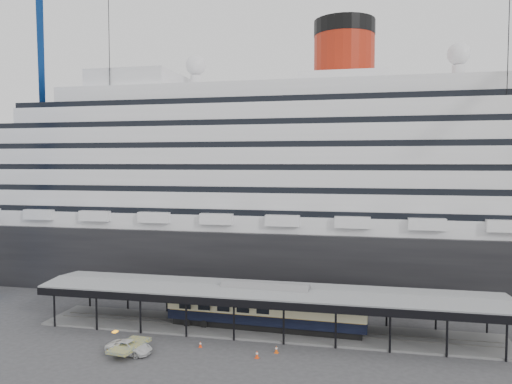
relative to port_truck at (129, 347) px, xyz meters
The scene contains 8 objects.
ground 13.88m from the port_truck, 22.55° to the left, with size 200.00×200.00×0.00m, color #363638.
cruise_ship 43.24m from the port_truck, 70.99° to the left, with size 130.00×30.00×43.90m.
platform_canopy 16.53m from the port_truck, 38.85° to the left, with size 56.00×9.18×5.30m.
port_truck is the anchor object (origin of this frame).
pullman_carriage 16.58m from the port_truck, 38.89° to the left, with size 24.43×4.14×23.88m.
traffic_cone_left 7.62m from the port_truck, 26.37° to the left, with size 0.46×0.46×0.70m.
traffic_cone_mid 15.74m from the port_truck, 12.91° to the left, with size 0.54×0.54×0.84m.
traffic_cone_right 13.71m from the port_truck, ahead, with size 0.50×0.50×0.82m.
Camera 1 is at (11.50, -53.44, 20.43)m, focal length 35.00 mm.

